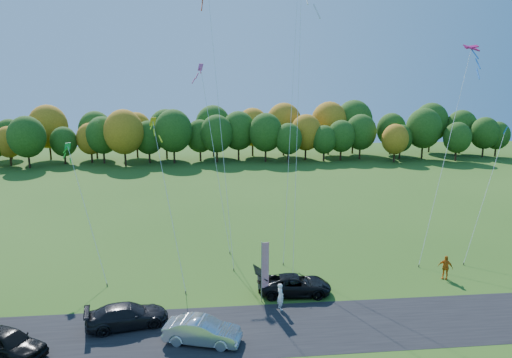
{
  "coord_description": "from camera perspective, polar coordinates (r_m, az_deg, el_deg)",
  "views": [
    {
      "loc": [
        -3.5,
        -28.44,
        14.23
      ],
      "look_at": [
        0.0,
        6.0,
        7.0
      ],
      "focal_mm": 32.0,
      "sensor_mm": 36.0,
      "label": 1
    }
  ],
  "objects": [
    {
      "name": "silver_sedan",
      "position": [
        27.01,
        -6.72,
        -18.33
      ],
      "size": [
        4.57,
        2.65,
        1.42
      ],
      "primitive_type": "imported",
      "rotation": [
        0.0,
        0.0,
        1.29
      ],
      "color": "#BCBDC1",
      "rests_on": "ground"
    },
    {
      "name": "kite_diamond_pink",
      "position": [
        40.41,
        -5.19,
        2.87
      ],
      "size": [
        2.81,
        6.6,
        16.38
      ],
      "color": "#4C3F33",
      "rests_on": "ground"
    },
    {
      "name": "dark_truck_b",
      "position": [
        28.92,
        -28.61,
        -17.54
      ],
      "size": [
        4.71,
        3.54,
        1.49
      ],
      "primitive_type": "imported",
      "rotation": [
        0.0,
        0.0,
        1.11
      ],
      "color": "black",
      "rests_on": "ground"
    },
    {
      "name": "person_tailgate_b",
      "position": [
        32.5,
        0.66,
        -12.53
      ],
      "size": [
        0.68,
        0.85,
        1.69
      ],
      "primitive_type": "imported",
      "rotation": [
        0.0,
        0.0,
        1.52
      ],
      "color": "gray",
      "rests_on": "ground"
    },
    {
      "name": "kite_delta_blue",
      "position": [
        38.12,
        -4.75,
        9.58
      ],
      "size": [
        3.17,
        10.44,
        25.62
      ],
      "color": "#4C3F33",
      "rests_on": "ground"
    },
    {
      "name": "dark_truck_a",
      "position": [
        29.41,
        -15.81,
        -16.08
      ],
      "size": [
        5.1,
        2.91,
        1.39
      ],
      "primitive_type": "imported",
      "rotation": [
        0.0,
        0.0,
        1.78
      ],
      "color": "black",
      "rests_on": "ground"
    },
    {
      "name": "kite_delta_red",
      "position": [
        36.41,
        5.26,
        8.25
      ],
      "size": [
        2.94,
        8.47,
        24.04
      ],
      "color": "#4C3F33",
      "rests_on": "ground"
    },
    {
      "name": "tree_line",
      "position": [
        84.72,
        -3.36,
        2.11
      ],
      "size": [
        116.0,
        12.0,
        10.0
      ],
      "primitive_type": null,
      "color": "#1E4711",
      "rests_on": "ground"
    },
    {
      "name": "ground",
      "position": [
        32.0,
        1.12,
        -14.61
      ],
      "size": [
        160.0,
        160.0,
        0.0
      ],
      "primitive_type": "plane",
      "color": "#284F14"
    },
    {
      "name": "kite_parafoil_orange",
      "position": [
        40.59,
        4.58,
        11.02
      ],
      "size": [
        4.88,
        12.43,
        27.66
      ],
      "color": "#4C3F33",
      "rests_on": "ground"
    },
    {
      "name": "person_east",
      "position": [
        37.18,
        22.58,
        -10.16
      ],
      "size": [
        1.11,
        0.99,
        1.8
      ],
      "primitive_type": "imported",
      "rotation": [
        0.0,
        0.0,
        -0.65
      ],
      "color": "orange",
      "rests_on": "ground"
    },
    {
      "name": "asphalt_strip",
      "position": [
        28.5,
        2.14,
        -18.16
      ],
      "size": [
        90.0,
        6.0,
        0.01
      ],
      "primitive_type": "cube",
      "color": "black",
      "rests_on": "ground"
    },
    {
      "name": "feather_flag",
      "position": [
        30.56,
        1.06,
        -10.66
      ],
      "size": [
        0.54,
        0.22,
        4.19
      ],
      "color": "#999999",
      "rests_on": "ground"
    },
    {
      "name": "person_tailgate_a",
      "position": [
        30.22,
        3.07,
        -14.45
      ],
      "size": [
        0.59,
        0.73,
        1.75
      ],
      "primitive_type": "imported",
      "rotation": [
        0.0,
        0.0,
        1.87
      ],
      "color": "white",
      "rests_on": "ground"
    },
    {
      "name": "kite_diamond_blue_low",
      "position": [
        42.32,
        26.74,
        -1.74
      ],
      "size": [
        5.74,
        4.75,
        10.94
      ],
      "color": "#4C3F33",
      "rests_on": "ground"
    },
    {
      "name": "kite_diamond_yellow",
      "position": [
        34.08,
        -10.92,
        -2.71
      ],
      "size": [
        3.08,
        7.11,
        12.04
      ],
      "color": "#4C3F33",
      "rests_on": "ground"
    },
    {
      "name": "kite_diamond_green",
      "position": [
        37.01,
        -20.47,
        -3.78
      ],
      "size": [
        4.32,
        6.71,
        9.94
      ],
      "color": "#4C3F33",
      "rests_on": "ground"
    },
    {
      "name": "black_suv",
      "position": [
        32.33,
        4.96,
        -13.03
      ],
      "size": [
        5.01,
        2.52,
        1.36
      ],
      "primitive_type": "imported",
      "rotation": [
        0.0,
        0.0,
        1.52
      ],
      "color": "black",
      "rests_on": "ground"
    },
    {
      "name": "kite_parafoil_rainbow",
      "position": [
        42.13,
        22.79,
        3.53
      ],
      "size": [
        9.3,
        8.95,
        18.07
      ],
      "color": "#4C3F33",
      "rests_on": "ground"
    }
  ]
}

